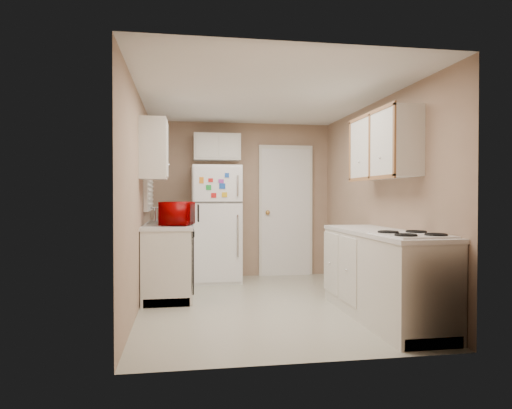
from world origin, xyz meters
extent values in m
plane|color=beige|center=(0.00, 0.00, 0.00)|extent=(3.80, 3.80, 0.00)
plane|color=white|center=(0.00, 0.00, 2.40)|extent=(3.80, 3.80, 0.00)
plane|color=tan|center=(-1.40, 0.00, 1.20)|extent=(3.80, 3.80, 0.00)
plane|color=tan|center=(1.40, 0.00, 1.20)|extent=(3.80, 3.80, 0.00)
plane|color=tan|center=(0.00, 1.90, 1.20)|extent=(2.80, 2.80, 0.00)
plane|color=tan|center=(0.00, -1.90, 1.20)|extent=(2.80, 2.80, 0.00)
cube|color=silver|center=(-1.10, 0.90, 0.45)|extent=(0.60, 1.80, 0.90)
cube|color=black|center=(-0.81, 0.30, 0.49)|extent=(0.03, 0.58, 0.72)
cube|color=gray|center=(-1.10, 1.05, 0.86)|extent=(0.54, 0.74, 0.16)
imported|color=#930000|center=(-0.98, 0.46, 1.05)|extent=(0.56, 0.38, 0.34)
imported|color=silver|center=(-1.15, 1.31, 1.00)|extent=(0.09, 0.09, 0.19)
cube|color=silver|center=(-1.36, 1.05, 1.60)|extent=(0.10, 0.98, 1.08)
cube|color=silver|center=(-1.25, 0.22, 1.80)|extent=(0.30, 0.45, 0.70)
cube|color=white|center=(-0.43, 1.54, 0.85)|extent=(0.71, 0.69, 1.70)
cube|color=silver|center=(-0.40, 1.75, 2.00)|extent=(0.70, 0.30, 0.40)
cube|color=white|center=(0.70, 1.86, 1.02)|extent=(0.86, 0.06, 2.08)
cube|color=silver|center=(1.10, -0.80, 0.45)|extent=(0.60, 2.00, 0.90)
cube|color=white|center=(1.11, -1.38, 0.40)|extent=(0.56, 0.68, 0.80)
cube|color=silver|center=(1.25, -0.50, 1.80)|extent=(0.30, 1.20, 0.70)
camera|label=1|loc=(-0.93, -5.19, 1.25)|focal=32.00mm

